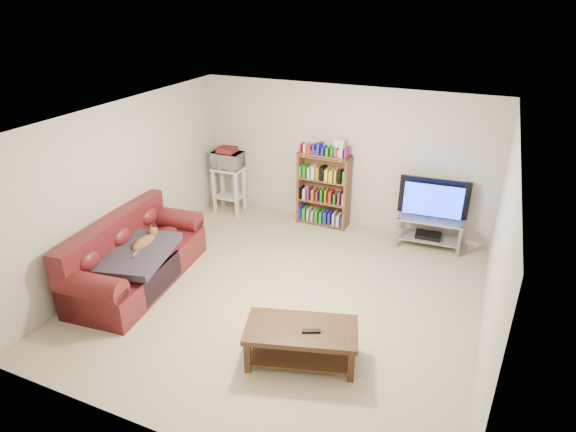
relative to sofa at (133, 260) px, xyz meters
The scene contains 19 objects.
floor 2.16m from the sofa, 13.17° to the left, with size 5.00×5.00×0.00m, color #C1B48F.
ceiling 2.97m from the sofa, 13.17° to the left, with size 5.00×5.00×0.00m, color white.
wall_back 3.74m from the sofa, 55.16° to the left, with size 5.00×5.00×0.00m, color beige.
wall_front 3.02m from the sofa, 44.09° to the right, with size 5.00×5.00×0.00m, color beige.
wall_left 1.08m from the sofa, 130.88° to the left, with size 5.00×5.00×0.00m, color beige.
wall_right 4.69m from the sofa, ahead, with size 5.00×5.00×0.00m, color beige.
sofa is the anchor object (origin of this frame).
blanket 0.33m from the sofa, 33.04° to the right, with size 0.85×1.10×0.10m, color #312C38.
cat 0.34m from the sofa, 20.81° to the left, with size 0.24×0.60×0.18m, color brown, non-canonical shape.
coffee_table 2.83m from the sofa, 11.80° to the right, with size 1.34×0.93×0.44m.
remote 2.96m from the sofa, 11.75° to the right, with size 0.20×0.06×0.02m, color black.
tv_stand 4.54m from the sofa, 36.40° to the left, with size 1.02×0.51×0.50m.
television 4.56m from the sofa, 36.40° to the left, with size 1.07×0.14×0.62m, color black.
dvd_player 4.54m from the sofa, 36.40° to the left, with size 0.40×0.28×0.06m, color black.
bookshelf 3.34m from the sofa, 56.74° to the left, with size 0.90×0.30×1.29m.
shelf_clutter 3.55m from the sofa, 55.44° to the left, with size 0.66×0.21×0.28m.
microwave_stand 2.61m from the sofa, 88.66° to the left, with size 0.54×0.40×0.86m.
microwave 2.69m from the sofa, 88.66° to the left, with size 0.53×0.36×0.29m, color silver.
game_boxes 2.74m from the sofa, 88.66° to the left, with size 0.31×0.27×0.05m, color maroon.
Camera 1 is at (2.22, -4.96, 3.76)m, focal length 30.00 mm.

